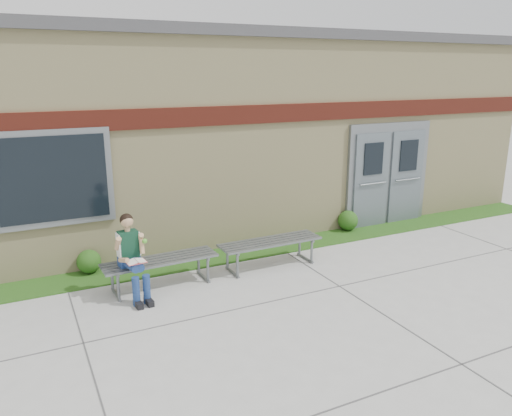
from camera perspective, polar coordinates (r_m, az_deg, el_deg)
ground at (r=7.46m, az=5.39°, el=-11.72°), size 80.00×80.00×0.00m
grass_strip at (r=9.57m, az=-2.78°, el=-5.32°), size 16.00×0.80×0.02m
school_building at (r=12.21m, az=-9.35°, el=9.12°), size 16.20×6.22×4.20m
bench_left at (r=8.23m, az=-10.86°, el=-6.45°), size 1.86×0.58×0.48m
bench_right at (r=8.91m, az=1.64°, el=-4.41°), size 1.88×0.55×0.48m
girl at (r=7.83m, az=-14.01°, el=-5.18°), size 0.47×0.77×1.32m
shrub_mid at (r=9.10m, az=-18.56°, el=-5.81°), size 0.41×0.41×0.41m
shrub_east at (r=11.09m, az=10.46°, el=-1.40°), size 0.44×0.44×0.44m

